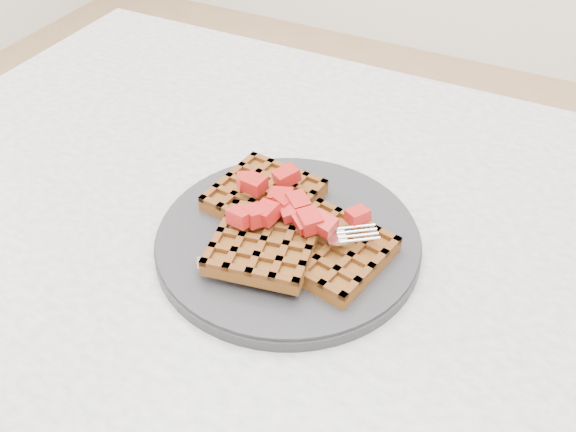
{
  "coord_description": "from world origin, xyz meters",
  "views": [
    {
      "loc": [
        0.13,
        -0.42,
        1.19
      ],
      "look_at": [
        -0.08,
        0.0,
        0.79
      ],
      "focal_mm": 40.0,
      "sensor_mm": 36.0,
      "label": 1
    }
  ],
  "objects": [
    {
      "name": "waffles",
      "position": [
        -0.08,
        -0.0,
        0.78
      ],
      "size": [
        0.21,
        0.18,
        0.03
      ],
      "color": "brown",
      "rests_on": "plate"
    },
    {
      "name": "strawberry_pile",
      "position": [
        -0.08,
        0.0,
        0.8
      ],
      "size": [
        0.15,
        0.15,
        0.02
      ],
      "primitive_type": null,
      "color": "#8A0001",
      "rests_on": "waffles"
    },
    {
      "name": "fork",
      "position": [
        -0.05,
        -0.03,
        0.77
      ],
      "size": [
        0.16,
        0.12,
        0.02
      ],
      "primitive_type": null,
      "rotation": [
        0.0,
        0.0,
        -0.94
      ],
      "color": "silver",
      "rests_on": "plate"
    },
    {
      "name": "table",
      "position": [
        0.0,
        0.0,
        0.64
      ],
      "size": [
        1.2,
        0.8,
        0.75
      ],
      "color": "silver",
      "rests_on": "ground"
    },
    {
      "name": "plate",
      "position": [
        -0.08,
        0.0,
        0.76
      ],
      "size": [
        0.26,
        0.26,
        0.02
      ],
      "primitive_type": "cylinder",
      "color": "#242427",
      "rests_on": "table"
    }
  ]
}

